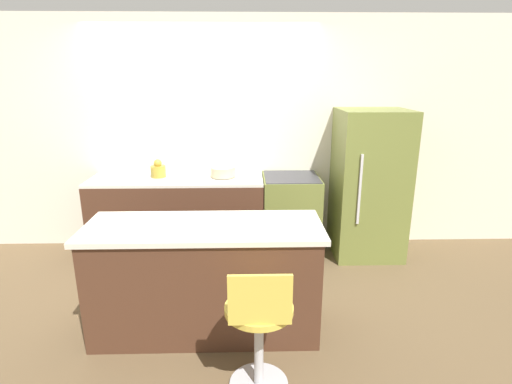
% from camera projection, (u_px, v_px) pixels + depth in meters
% --- Properties ---
extents(ground_plane, '(14.00, 14.00, 0.00)m').
position_uv_depth(ground_plane, '(202.00, 265.00, 4.29)').
color(ground_plane, brown).
extents(wall_back, '(8.00, 0.06, 2.60)m').
position_uv_depth(wall_back, '(204.00, 136.00, 4.55)').
color(wall_back, silver).
rests_on(wall_back, ground_plane).
extents(back_counter, '(1.87, 0.61, 0.90)m').
position_uv_depth(back_counter, '(179.00, 216.00, 4.47)').
color(back_counter, '#4C2D1E').
rests_on(back_counter, ground_plane).
extents(kitchen_island, '(1.79, 0.65, 0.89)m').
position_uv_depth(kitchen_island, '(206.00, 278.00, 3.11)').
color(kitchen_island, '#4C2D1E').
rests_on(kitchen_island, ground_plane).
extents(oven_range, '(0.62, 0.62, 0.90)m').
position_uv_depth(oven_range, '(290.00, 215.00, 4.50)').
color(oven_range, olive).
rests_on(oven_range, ground_plane).
extents(refrigerator, '(0.73, 0.70, 1.62)m').
position_uv_depth(refrigerator, '(369.00, 184.00, 4.38)').
color(refrigerator, olive).
rests_on(refrigerator, ground_plane).
extents(stool_chair, '(0.43, 0.43, 0.91)m').
position_uv_depth(stool_chair, '(259.00, 331.00, 2.48)').
color(stool_chair, '#B7B7BC').
rests_on(stool_chair, ground_plane).
extents(kettle, '(0.16, 0.16, 0.20)m').
position_uv_depth(kettle, '(158.00, 170.00, 4.33)').
color(kettle, '#B29333').
rests_on(kettle, back_counter).
extents(mixing_bowl, '(0.27, 0.27, 0.11)m').
position_uv_depth(mixing_bowl, '(223.00, 172.00, 4.36)').
color(mixing_bowl, '#C1B28E').
rests_on(mixing_bowl, back_counter).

